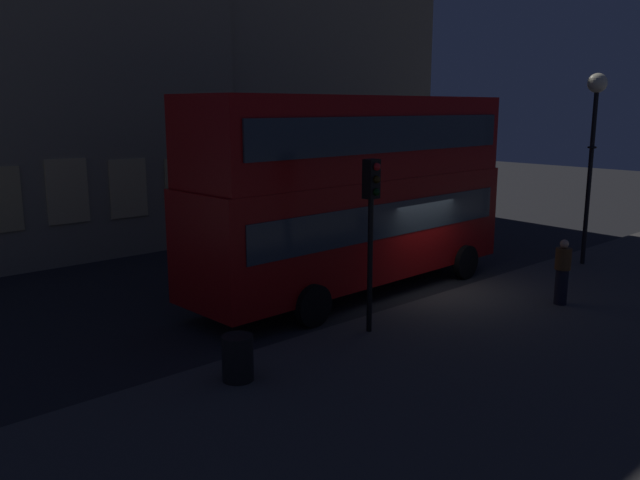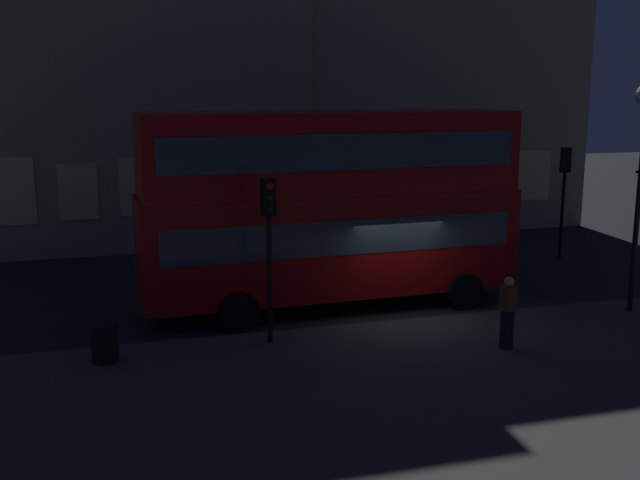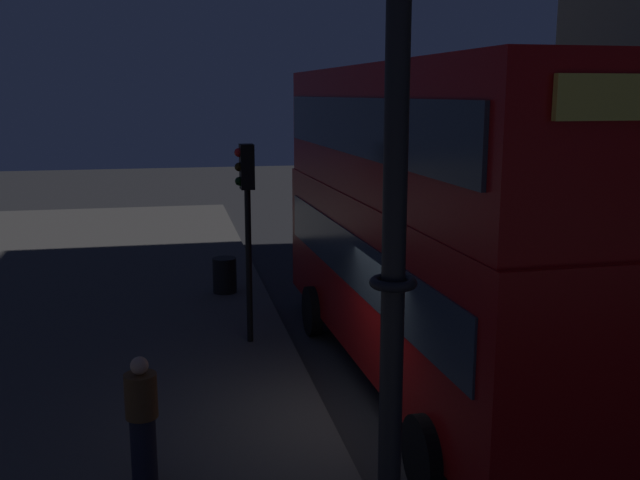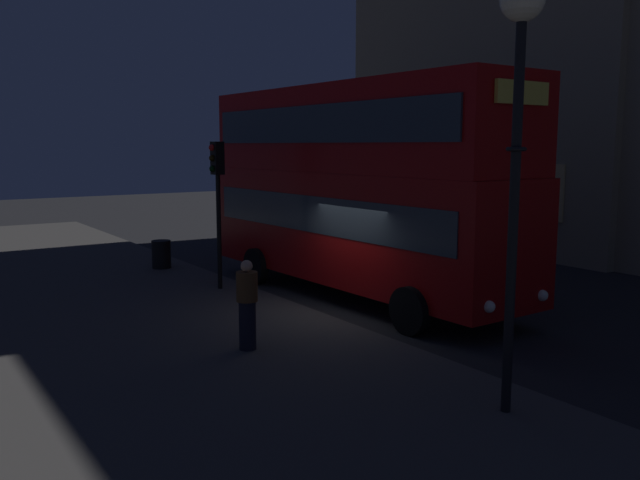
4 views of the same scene
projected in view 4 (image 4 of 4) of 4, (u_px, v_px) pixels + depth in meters
ground_plane at (344, 316)px, 15.28m from camera, size 80.00×80.00×0.00m
sidewalk_slab at (110, 354)px, 12.30m from camera, size 44.00×9.70×0.12m
building_with_clock at (526, 9)px, 26.39m from camera, size 12.94×7.42×18.48m
double_decker_bus at (355, 181)px, 16.87m from camera, size 10.42×3.06×5.36m
traffic_light_near_kerb at (217, 184)px, 17.24m from camera, size 0.33×0.37×3.87m
street_lamp at (519, 77)px, 8.85m from camera, size 0.60×0.60×5.97m
pedestrian at (247, 304)px, 12.28m from camera, size 0.40×0.40×1.69m
litter_bin at (161, 254)px, 20.53m from camera, size 0.58×0.58×0.86m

